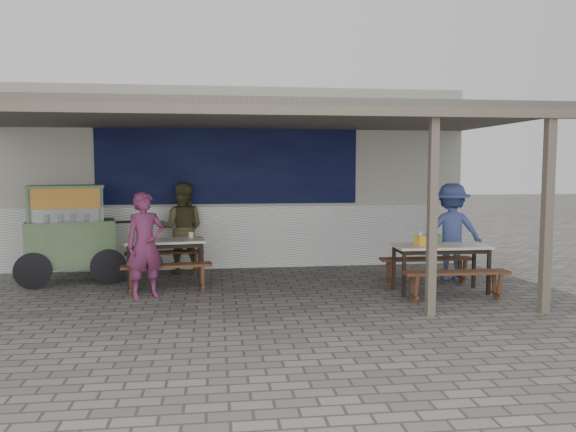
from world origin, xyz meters
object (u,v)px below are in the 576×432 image
Objects in this scene: patron_wall_side at (182,228)px; condiment_bowl at (144,239)px; tissue_box at (420,240)px; donation_box at (433,239)px; table_left at (165,244)px; table_right at (441,250)px; bench_right_wall at (426,264)px; bench_left_wall at (165,258)px; bench_left_street at (167,272)px; patron_street_side at (145,245)px; bench_right_street at (456,278)px; vendor_cart at (70,230)px; condiment_jar at (191,235)px; patron_right_table at (451,232)px.

patron_wall_side is 1.14m from condiment_bowl.
donation_box is (0.28, 0.18, -0.00)m from tissue_box.
condiment_bowl is at bearing 165.46° from tissue_box.
table_right is (4.32, -1.20, 0.00)m from table_left.
bench_right_wall is 0.62m from donation_box.
table_left is 0.77m from bench_left_wall.
condiment_bowl is at bearing 116.07° from bench_left_street.
tissue_box reaches higher than table_left.
bench_right_wall is 4.58m from patron_street_side.
patron_street_side is at bearing 179.94° from donation_box.
bench_right_wall is 0.93× the size of patron_wall_side.
table_right is 4.53m from patron_street_side.
bench_left_street is 0.88m from condiment_bowl.
table_right is 0.69m from bench_right_wall.
bench_right_street is (4.31, -1.81, -0.33)m from table_left.
table_left is 0.87× the size of bench_right_wall.
vendor_cart reaches higher than donation_box.
donation_box is at bearing -27.55° from bench_left_wall.
table_right is 15.24× the size of condiment_jar.
condiment_bowl is at bearing -29.60° from vendor_cart.
patron_wall_side is 17.37× the size of condiment_jar.
bench_right_wall is at bearing -22.72° from bench_left_wall.
bench_left_street is 9.73× the size of tissue_box.
donation_box is at bearing -19.49° from table_left.
bench_left_street is 0.90× the size of bench_right_street.
condiment_bowl reaches higher than table_right.
bench_left_wall is 7.19× the size of condiment_bowl.
tissue_box is at bearing 175.58° from table_right.
patron_street_side is (-4.53, 0.22, 0.13)m from table_right.
bench_right_street is at bearing -64.05° from tissue_box.
patron_right_table is 0.94m from donation_box.
bench_left_street is at bearing 173.03° from tissue_box.
donation_box is at bearing -11.52° from condiment_bowl.
bench_left_wall is (-0.08, 0.69, -0.33)m from table_left.
bench_right_wall is at bearing 90.00° from bench_right_street.
vendor_cart is 1.23× the size of patron_street_side.
patron_right_table is (4.97, -0.96, 0.51)m from bench_left_wall.
bench_right_wall is at bearing -11.69° from condiment_jar.
bench_right_wall is at bearing 82.46° from donation_box.
vendor_cart is at bearing 111.57° from patron_street_side.
bench_right_wall is at bearing -20.01° from patron_street_side.
bench_right_wall is 0.93× the size of patron_right_table.
bench_left_street and bench_left_wall have the same top height.
bench_left_street is at bearing -43.88° from vendor_cart.
condiment_bowl reaches higher than bench_left_wall.
table_left reaches higher than bench_left_wall.
condiment_bowl is (-0.56, -0.99, -0.06)m from patron_wall_side.
tissue_box is (-0.31, 0.64, 0.48)m from bench_right_street.
patron_street_side is at bearing -174.13° from bench_right_wall.
patron_wall_side is 4.33m from tissue_box.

